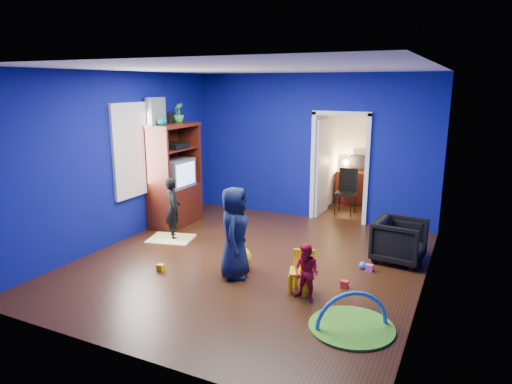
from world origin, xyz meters
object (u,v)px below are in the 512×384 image
at_px(vase, 162,120).
at_px(tv_armoire, 174,175).
at_px(hopper_ball, 240,258).
at_px(child_navy, 235,233).
at_px(kid_chair, 300,274).
at_px(toddler_red, 306,273).
at_px(folding_chair, 346,193).
at_px(child_black, 173,209).
at_px(study_desk, 356,188).
at_px(crt_tv, 176,173).
at_px(play_mat, 351,327).
at_px(armchair, 399,241).

distance_m(vase, tv_armoire, 1.11).
bearing_deg(hopper_ball, child_navy, -78.69).
bearing_deg(kid_chair, toddler_red, -70.32).
bearing_deg(tv_armoire, folding_chair, 37.40).
bearing_deg(kid_chair, folding_chair, 79.37).
height_order(child_black, tv_armoire, tv_armoire).
height_order(kid_chair, study_desk, study_desk).
height_order(vase, folding_chair, vase).
bearing_deg(child_black, study_desk, -76.37).
xyz_separation_m(tv_armoire, kid_chair, (3.26, -1.77, -0.73)).
xyz_separation_m(crt_tv, folding_chair, (2.77, 2.15, -0.56)).
bearing_deg(play_mat, hopper_ball, 154.09).
bearing_deg(child_navy, tv_armoire, 33.60).
xyz_separation_m(child_black, child_navy, (1.77, -0.99, 0.11)).
relative_size(vase, hopper_ball, 0.53).
distance_m(child_black, study_desk, 4.49).
height_order(armchair, vase, vase).
relative_size(hopper_ball, study_desk, 0.40).
relative_size(child_black, folding_chair, 1.19).
xyz_separation_m(toddler_red, hopper_ball, (-1.21, 0.51, -0.20)).
height_order(hopper_ball, study_desk, study_desk).
bearing_deg(armchair, toddler_red, 160.94).
bearing_deg(study_desk, armchair, -65.69).
bearing_deg(child_black, kid_chair, -155.66).
bearing_deg(tv_armoire, armchair, -1.47).
xyz_separation_m(toddler_red, study_desk, (-0.60, 5.08, 0.00)).
distance_m(child_black, kid_chair, 2.99).
relative_size(hopper_ball, kid_chair, 0.71).
height_order(crt_tv, folding_chair, crt_tv).
bearing_deg(play_mat, study_desk, 103.30).
xyz_separation_m(child_navy, tv_armoire, (-2.24, 1.71, 0.32)).
bearing_deg(folding_chair, kid_chair, -83.44).
distance_m(toddler_red, vase, 4.15).
relative_size(toddler_red, crt_tv, 1.07).
relative_size(tv_armoire, hopper_ball, 5.56).
relative_size(toddler_red, study_desk, 0.85).
bearing_deg(kid_chair, crt_tv, 133.98).
bearing_deg(study_desk, tv_armoire, -132.10).
height_order(vase, hopper_ball, vase).
height_order(kid_chair, play_mat, kid_chair).
bearing_deg(folding_chair, hopper_ball, -99.62).
distance_m(child_navy, toddler_red, 1.22).
relative_size(toddler_red, kid_chair, 1.50).
xyz_separation_m(toddler_red, play_mat, (0.70, -0.42, -0.36)).
distance_m(hopper_ball, study_desk, 4.61).
bearing_deg(tv_armoire, play_mat, -30.23).
xyz_separation_m(crt_tv, study_desk, (2.77, 3.11, -0.65)).
bearing_deg(play_mat, armchair, 86.20).
distance_m(child_navy, crt_tv, 2.82).
relative_size(armchair, play_mat, 0.76).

